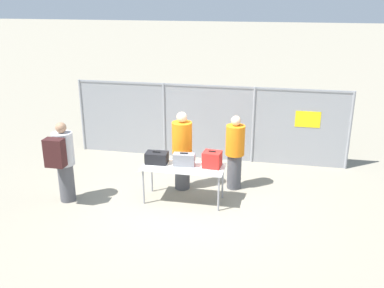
{
  "coord_description": "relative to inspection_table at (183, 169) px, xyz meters",
  "views": [
    {
      "loc": [
        1.72,
        -7.72,
        4.09
      ],
      "look_at": [
        -0.02,
        0.71,
        1.05
      ],
      "focal_mm": 40.0,
      "sensor_mm": 36.0,
      "label": 1
    }
  ],
  "objects": [
    {
      "name": "ground_plane",
      "position": [
        0.08,
        -0.11,
        -0.7
      ],
      "size": [
        120.0,
        120.0,
        0.0
      ],
      "primitive_type": "plane",
      "color": "gray"
    },
    {
      "name": "fence_section",
      "position": [
        0.1,
        2.5,
        0.32
      ],
      "size": [
        6.97,
        0.07,
        1.95
      ],
      "color": "gray",
      "rests_on": "ground_plane"
    },
    {
      "name": "inspection_table",
      "position": [
        0.0,
        0.0,
        0.0
      ],
      "size": [
        1.66,
        0.71,
        0.77
      ],
      "color": "silver",
      "rests_on": "ground_plane"
    },
    {
      "name": "suitcase_black",
      "position": [
        -0.58,
        0.08,
        0.18
      ],
      "size": [
        0.46,
        0.32,
        0.26
      ],
      "color": "black",
      "rests_on": "inspection_table"
    },
    {
      "name": "suitcase_grey",
      "position": [
        0.0,
        0.05,
        0.19
      ],
      "size": [
        0.46,
        0.24,
        0.28
      ],
      "color": "slate",
      "rests_on": "inspection_table"
    },
    {
      "name": "suitcase_red",
      "position": [
        0.57,
        0.1,
        0.23
      ],
      "size": [
        0.38,
        0.34,
        0.35
      ],
      "color": "red",
      "rests_on": "inspection_table"
    },
    {
      "name": "traveler_hooded",
      "position": [
        -2.37,
        -0.52,
        0.23
      ],
      "size": [
        0.42,
        0.65,
        1.69
      ],
      "rotation": [
        0.0,
        0.0,
        0.32
      ],
      "color": "#4C4C51",
      "rests_on": "ground_plane"
    },
    {
      "name": "security_worker_near",
      "position": [
        -0.16,
        0.6,
        0.2
      ],
      "size": [
        0.43,
        0.43,
        1.74
      ],
      "rotation": [
        0.0,
        0.0,
        3.37
      ],
      "color": "#4C4C51",
      "rests_on": "ground_plane"
    },
    {
      "name": "security_worker_far",
      "position": [
        0.95,
        0.85,
        0.15
      ],
      "size": [
        0.41,
        0.41,
        1.66
      ],
      "rotation": [
        0.0,
        0.0,
        3.14
      ],
      "color": "#4C4C51",
      "rests_on": "ground_plane"
    },
    {
      "name": "utility_trailer",
      "position": [
        0.97,
        4.51,
        -0.26
      ],
      "size": [
        4.08,
        2.14,
        0.76
      ],
      "color": "#4C6B47",
      "rests_on": "ground_plane"
    }
  ]
}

